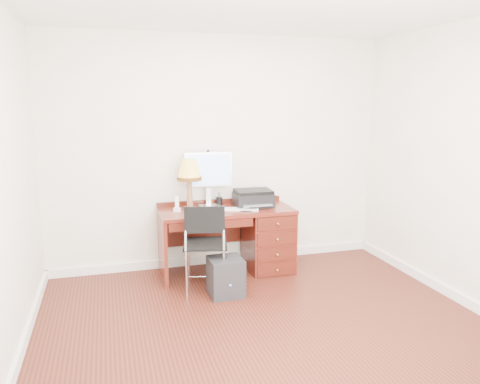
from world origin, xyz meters
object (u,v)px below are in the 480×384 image
object	(u,v)px
monitor	(208,172)
equipment_box	(226,277)
phone	(177,207)
leg_lamp	(189,173)
desk	(253,235)
chair	(207,239)
printer	(253,198)

from	to	relation	value
monitor	equipment_box	xyz separation A→B (m)	(-0.01, -0.83, -0.95)
monitor	phone	world-z (taller)	monitor
equipment_box	leg_lamp	bearing A→B (deg)	106.24
desk	chair	xyz separation A→B (m)	(-0.66, -0.51, 0.16)
printer	phone	world-z (taller)	printer
leg_lamp	chair	xyz separation A→B (m)	(0.06, -0.59, -0.60)
monitor	chair	world-z (taller)	monitor
leg_lamp	chair	size ratio (longest dim) A/B	0.60
desk	phone	bearing A→B (deg)	178.44
printer	monitor	bearing A→B (deg)	165.64
monitor	equipment_box	size ratio (longest dim) A/B	1.62
chair	equipment_box	size ratio (longest dim) A/B	2.41
monitor	chair	distance (m)	0.93
desk	phone	size ratio (longest dim) A/B	8.78
phone	printer	bearing A→B (deg)	14.41
monitor	printer	distance (m)	0.60
phone	chair	distance (m)	0.62
phone	chair	xyz separation A→B (m)	(0.22, -0.54, -0.23)
desk	leg_lamp	size ratio (longest dim) A/B	2.65
desk	equipment_box	distance (m)	0.84
monitor	leg_lamp	distance (m)	0.27
printer	phone	distance (m)	0.89
monitor	chair	xyz separation A→B (m)	(-0.18, -0.71, -0.58)
desk	leg_lamp	distance (m)	1.05
desk	phone	xyz separation A→B (m)	(-0.88, 0.02, 0.39)
monitor	leg_lamp	size ratio (longest dim) A/B	1.11
equipment_box	chair	bearing A→B (deg)	141.29
leg_lamp	equipment_box	world-z (taller)	leg_lamp
leg_lamp	phone	bearing A→B (deg)	-159.66
leg_lamp	equipment_box	bearing A→B (deg)	-72.47
printer	leg_lamp	bearing A→B (deg)	179.35
printer	phone	bearing A→B (deg)	-176.64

